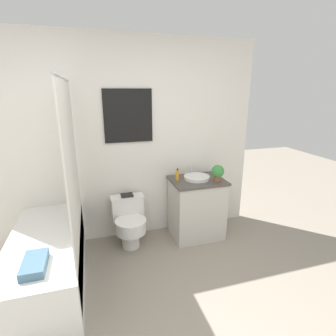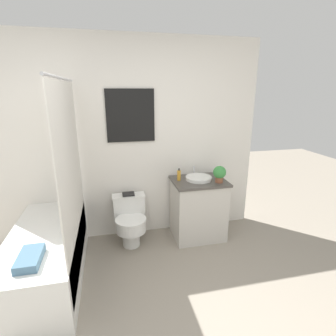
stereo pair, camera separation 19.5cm
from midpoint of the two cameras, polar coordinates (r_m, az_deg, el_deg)
name	(u,v)px [view 2 (the right image)]	position (r m, az deg, el deg)	size (l,w,h in m)	color
wall_back	(126,142)	(3.30, -7.46, 5.72)	(3.42, 0.07, 2.50)	white
shower_area	(48,253)	(2.96, -22.89, -16.69)	(0.66, 1.52, 1.98)	white
toilet	(130,220)	(3.34, -6.55, -11.12)	(0.41, 0.50, 0.60)	white
vanity	(198,208)	(3.48, 8.18, -8.73)	(0.67, 0.53, 0.78)	beige
sink	(199,178)	(3.35, 8.34, -2.19)	(0.33, 0.37, 0.13)	white
soap_bottle	(179,175)	(3.28, 4.10, -1.60)	(0.05, 0.05, 0.15)	gold
potted_plant	(220,173)	(3.27, 12.84, -1.14)	(0.16, 0.16, 0.21)	brown
book_on_tank	(128,194)	(3.33, -6.96, -5.67)	(0.15, 0.12, 0.02)	black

